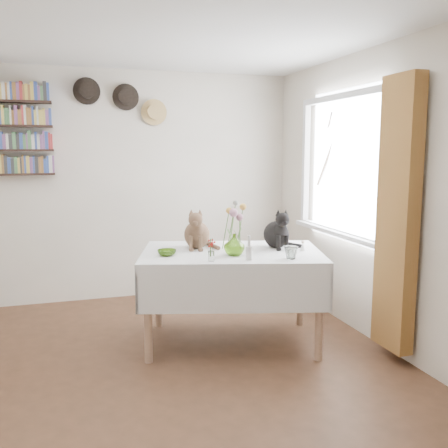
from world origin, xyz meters
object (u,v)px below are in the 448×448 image
object	(u,v)px
bookshelf_unit	(0,130)
flower_vase	(234,245)
dining_table	(232,274)
tabby_cat	(197,227)
black_cat	(276,227)

from	to	relation	value
bookshelf_unit	flower_vase	bearing A→B (deg)	-42.60
dining_table	bookshelf_unit	distance (m)	2.76
tabby_cat	dining_table	bearing A→B (deg)	-23.37
tabby_cat	bookshelf_unit	size ratio (longest dim) A/B	0.36
dining_table	black_cat	xyz separation A→B (m)	(0.42, 0.04, 0.37)
flower_vase	dining_table	bearing A→B (deg)	78.57
black_cat	bookshelf_unit	bearing A→B (deg)	147.68
dining_table	flower_vase	bearing A→B (deg)	-101.43
flower_vase	bookshelf_unit	world-z (taller)	bookshelf_unit
tabby_cat	black_cat	xyz separation A→B (m)	(0.67, -0.18, -0.00)
dining_table	bookshelf_unit	bearing A→B (deg)	140.80
dining_table	flower_vase	size ratio (longest dim) A/B	9.65
flower_vase	bookshelf_unit	xyz separation A→B (m)	(-1.88, 1.73, 0.95)
black_cat	flower_vase	world-z (taller)	black_cat
tabby_cat	bookshelf_unit	world-z (taller)	bookshelf_unit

